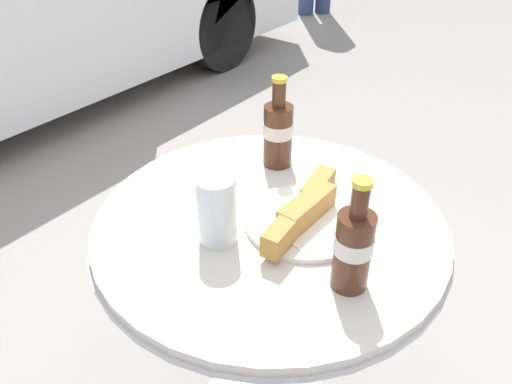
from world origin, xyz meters
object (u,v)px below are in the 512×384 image
(cola_bottle_left, at_px, (353,247))
(lunch_plate_near, at_px, (304,215))
(cola_bottle_right, at_px, (278,132))
(drinking_glass, at_px, (217,212))
(bistro_table, at_px, (269,270))

(cola_bottle_left, distance_m, lunch_plate_near, 0.19)
(cola_bottle_left, height_order, lunch_plate_near, cola_bottle_left)
(cola_bottle_left, relative_size, cola_bottle_right, 0.99)
(cola_bottle_right, xyz_separation_m, drinking_glass, (-0.30, -0.07, -0.02))
(bistro_table, bearing_deg, cola_bottle_left, -107.24)
(lunch_plate_near, bearing_deg, cola_bottle_left, -121.80)
(cola_bottle_left, relative_size, lunch_plate_near, 0.75)
(bistro_table, height_order, drinking_glass, drinking_glass)
(bistro_table, distance_m, cola_bottle_right, 0.32)
(drinking_glass, distance_m, lunch_plate_near, 0.18)
(lunch_plate_near, bearing_deg, cola_bottle_right, 48.55)
(cola_bottle_right, height_order, drinking_glass, cola_bottle_right)
(bistro_table, relative_size, cola_bottle_right, 3.35)
(cola_bottle_right, bearing_deg, bistro_table, -148.45)
(bistro_table, bearing_deg, lunch_plate_near, -67.17)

